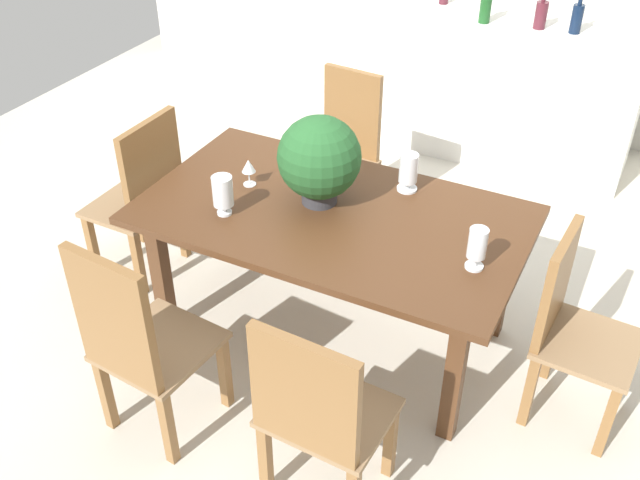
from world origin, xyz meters
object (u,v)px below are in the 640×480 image
object	(u,v)px
chair_near_right	(317,412)
kitchen_counter	(511,91)
wine_bottle_amber	(577,18)
chair_head_end	(144,192)
chair_near_left	(138,340)
crystal_vase_right	(477,245)
wine_glass	(249,167)
dining_table	(332,227)
wine_bottle_tall	(541,15)
crystal_vase_center_near	(408,170)
chair_far_left	(343,148)
wine_bottle_clear	(486,6)
flower_centerpiece	(319,159)
chair_foot_end	(571,323)
crystal_vase_left	(223,192)

from	to	relation	value
chair_near_right	kitchen_counter	xyz separation A→B (m)	(-0.14, 3.28, -0.05)
chair_near_right	wine_bottle_amber	bearing A→B (deg)	-90.98
chair_head_end	chair_near_left	xyz separation A→B (m)	(0.72, -0.96, 0.01)
crystal_vase_right	wine_glass	world-z (taller)	crystal_vase_right
dining_table	kitchen_counter	bearing A→B (deg)	83.53
chair_near_left	wine_bottle_tall	world-z (taller)	wine_bottle_tall
crystal_vase_center_near	kitchen_counter	world-z (taller)	kitchen_counter
chair_far_left	kitchen_counter	bearing A→B (deg)	69.18
dining_table	wine_glass	size ratio (longest dim) A/B	12.87
wine_bottle_clear	wine_bottle_tall	xyz separation A→B (m)	(0.36, 0.05, -0.02)
chair_near_right	wine_bottle_tall	bearing A→B (deg)	-87.03
chair_far_left	chair_head_end	world-z (taller)	chair_far_left
kitchen_counter	flower_centerpiece	bearing A→B (deg)	-99.00
chair_foot_end	crystal_vase_left	distance (m)	1.64
chair_far_left	crystal_vase_center_near	distance (m)	0.94
flower_centerpiece	wine_bottle_tall	size ratio (longest dim) A/B	1.89
chair_far_left	wine_glass	size ratio (longest dim) A/B	7.01
chair_far_left	chair_head_end	distance (m)	1.21
crystal_vase_left	wine_glass	xyz separation A→B (m)	(-0.03, 0.28, -0.02)
flower_centerpiece	wine_bottle_amber	xyz separation A→B (m)	(0.70, 2.28, 0.08)
chair_near_right	kitchen_counter	world-z (taller)	kitchen_counter
chair_foot_end	flower_centerpiece	xyz separation A→B (m)	(-1.24, 0.05, 0.47)
crystal_vase_right	crystal_vase_center_near	bearing A→B (deg)	136.59
wine_glass	wine_bottle_tall	size ratio (longest dim) A/B	0.61
crystal_vase_right	wine_glass	size ratio (longest dim) A/B	1.38
chair_foot_end	kitchen_counter	size ratio (longest dim) A/B	0.54
chair_foot_end	flower_centerpiece	distance (m)	1.33
chair_head_end	chair_near_left	world-z (taller)	chair_near_left
dining_table	wine_glass	distance (m)	0.51
chair_near_left	flower_centerpiece	distance (m)	1.14
crystal_vase_center_near	wine_bottle_clear	distance (m)	1.94
crystal_vase_left	wine_glass	world-z (taller)	crystal_vase_left
crystal_vase_left	crystal_vase_right	world-z (taller)	crystal_vase_left
chair_foot_end	wine_bottle_clear	xyz separation A→B (m)	(-1.12, 2.25, 0.56)
chair_near_left	crystal_vase_right	xyz separation A→B (m)	(1.14, 0.85, 0.31)
chair_far_left	flower_centerpiece	xyz separation A→B (m)	(0.30, -0.90, 0.45)
chair_foot_end	chair_head_end	bearing A→B (deg)	93.75
wine_bottle_clear	dining_table	bearing A→B (deg)	-90.61
flower_centerpiece	chair_foot_end	bearing A→B (deg)	-2.18
wine_bottle_amber	crystal_vase_left	bearing A→B (deg)	-112.25
chair_foot_end	flower_centerpiece	bearing A→B (deg)	91.39
flower_centerpiece	wine_bottle_clear	xyz separation A→B (m)	(0.12, 2.21, 0.09)
dining_table	flower_centerpiece	distance (m)	0.34
crystal_vase_left	wine_bottle_clear	distance (m)	2.55
chair_far_left	crystal_vase_right	distance (m)	1.58
dining_table	wine_bottle_tall	distance (m)	2.38
chair_near_right	chair_near_left	world-z (taller)	chair_near_left
dining_table	kitchen_counter	size ratio (longest dim) A/B	1.06
flower_centerpiece	wine_bottle_clear	distance (m)	2.21
dining_table	crystal_vase_center_near	xyz separation A→B (m)	(0.24, 0.34, 0.20)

